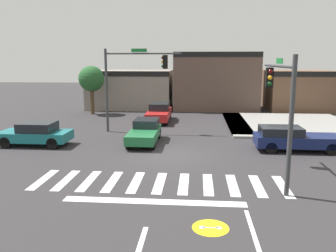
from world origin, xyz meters
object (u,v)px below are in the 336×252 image
object	(u,v)px
traffic_signal_northwest	(132,74)
car_green	(145,132)
car_teal	(36,134)
car_red	(159,112)
roadside_tree	(91,79)
car_navy	(294,138)
traffic_signal_southeast	(280,94)

from	to	relation	value
traffic_signal_northwest	car_green	bearing A→B (deg)	-67.26
car_teal	car_red	size ratio (longest dim) A/B	0.88
car_teal	roadside_tree	xyz separation A→B (m)	(-0.26, 12.53, 2.62)
car_navy	car_teal	bearing A→B (deg)	-179.90
traffic_signal_southeast	roadside_tree	bearing A→B (deg)	37.79
traffic_signal_southeast	roadside_tree	distance (m)	22.08
traffic_signal_southeast	car_red	bearing A→B (deg)	25.55
traffic_signal_southeast	car_navy	xyz separation A→B (m)	(2.07, 4.94, -3.00)
traffic_signal_southeast	car_navy	world-z (taller)	traffic_signal_southeast
traffic_signal_northwest	car_red	distance (m)	5.88
traffic_signal_northwest	car_teal	distance (m)	7.68
car_green	car_red	bearing A→B (deg)	179.52
car_red	car_navy	bearing A→B (deg)	44.06
car_green	traffic_signal_southeast	bearing A→B (deg)	47.28
roadside_tree	car_green	bearing A→B (deg)	-58.86
traffic_signal_northwest	roadside_tree	world-z (taller)	traffic_signal_northwest
car_red	car_teal	bearing A→B (deg)	-35.94
traffic_signal_southeast	car_navy	size ratio (longest dim) A/B	1.16
traffic_signal_northwest	car_teal	bearing A→B (deg)	-139.12
traffic_signal_southeast	traffic_signal_northwest	size ratio (longest dim) A/B	0.94
traffic_signal_southeast	car_green	world-z (taller)	traffic_signal_southeast
traffic_signal_northwest	car_navy	xyz separation A→B (m)	(10.15, -4.47, -3.45)
car_navy	car_red	distance (m)	12.60
car_green	car_teal	world-z (taller)	car_teal
car_green	car_red	size ratio (longest dim) A/B	0.91
car_teal	traffic_signal_northwest	bearing A→B (deg)	40.88
traffic_signal_northwest	roadside_tree	bearing A→B (deg)	124.11
traffic_signal_southeast	traffic_signal_northwest	xyz separation A→B (m)	(-8.08, 9.41, 0.45)
car_navy	car_teal	size ratio (longest dim) A/B	1.13
traffic_signal_southeast	car_navy	distance (m)	6.14
traffic_signal_southeast	traffic_signal_northwest	world-z (taller)	traffic_signal_northwest
traffic_signal_southeast	car_green	bearing A→B (deg)	47.28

